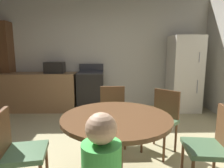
# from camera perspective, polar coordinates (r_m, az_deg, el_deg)

# --- Properties ---
(wall_back) EXTENTS (5.70, 0.12, 2.70)m
(wall_back) POSITION_cam_1_polar(r_m,az_deg,el_deg) (4.96, -3.80, 8.99)
(wall_back) COLOR beige
(wall_back) RESTS_ON ground
(kitchen_counter) EXTENTS (2.00, 0.60, 0.90)m
(kitchen_counter) POSITION_cam_1_polar(r_m,az_deg,el_deg) (4.98, -22.00, -2.12)
(kitchen_counter) COLOR #9E754C
(kitchen_counter) RESTS_ON ground
(pantry_column) EXTENTS (0.44, 0.36, 2.10)m
(pantry_column) POSITION_cam_1_polar(r_m,az_deg,el_deg) (5.40, -29.51, 4.63)
(pantry_column) COLOR brown
(pantry_column) RESTS_ON ground
(oven_range) EXTENTS (0.60, 0.60, 1.10)m
(oven_range) POSITION_cam_1_polar(r_m,az_deg,el_deg) (4.67, -6.33, -2.00)
(oven_range) COLOR black
(oven_range) RESTS_ON ground
(refrigerator) EXTENTS (0.68, 0.68, 1.76)m
(refrigerator) POSITION_cam_1_polar(r_m,az_deg,el_deg) (4.88, 20.61, 2.84)
(refrigerator) COLOR silver
(refrigerator) RESTS_ON ground
(microwave) EXTENTS (0.44, 0.32, 0.26)m
(microwave) POSITION_cam_1_polar(r_m,az_deg,el_deg) (4.74, -16.63, 4.71)
(microwave) COLOR black
(microwave) RESTS_ON kitchen_counter
(dining_table) EXTENTS (1.12, 1.12, 0.76)m
(dining_table) POSITION_cam_1_polar(r_m,az_deg,el_deg) (2.03, 1.27, -13.86)
(dining_table) COLOR brown
(dining_table) RESTS_ON ground
(chair_west) EXTENTS (0.46, 0.46, 0.87)m
(chair_west) POSITION_cam_1_polar(r_m,az_deg,el_deg) (2.11, -26.54, -16.80)
(chair_west) COLOR brown
(chair_west) RESTS_ON ground
(chair_north) EXTENTS (0.41, 0.41, 0.87)m
(chair_north) POSITION_cam_1_polar(r_m,az_deg,el_deg) (2.96, 0.22, -8.12)
(chair_north) COLOR brown
(chair_north) RESTS_ON ground
(chair_northeast) EXTENTS (0.57, 0.57, 0.87)m
(chair_northeast) POSITION_cam_1_polar(r_m,az_deg,el_deg) (2.81, 14.63, -9.46)
(chair_northeast) COLOR brown
(chair_northeast) RESTS_ON ground
(chair_east) EXTENTS (0.44, 0.44, 0.87)m
(chair_east) POSITION_cam_1_polar(r_m,az_deg,el_deg) (2.23, 27.85, -15.48)
(chair_east) COLOR brown
(chair_east) RESTS_ON ground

